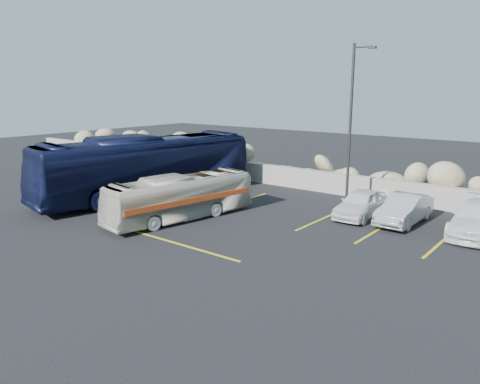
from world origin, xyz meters
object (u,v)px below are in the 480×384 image
Objects in this scene: vintage_bus at (181,197)px; tour_coach at (146,167)px; lamppost at (351,122)px; car_b at (404,209)px; car_a at (361,203)px; car_c at (478,219)px.

tour_coach reaches higher than vintage_bus.
lamppost is 11.15m from tour_coach.
tour_coach is 3.16× the size of car_b.
car_a is at bearing 29.47° from tour_coach.
tour_coach reaches higher than car_c.
lamppost reaches higher than vintage_bus.
vintage_bus is 0.60× the size of tour_coach.
vintage_bus reaches higher than car_a.
tour_coach is 3.26× the size of car_a.
vintage_bus is at bearing -127.26° from lamppost.
car_b is at bearing 4.65° from car_a.
car_a is at bearing -172.09° from car_b.
tour_coach reaches higher than car_b.
vintage_bus is 1.89× the size of car_b.
car_b is (12.94, 3.80, -1.08)m from tour_coach.
tour_coach is at bearing -153.71° from lamppost.
tour_coach is (-4.62, 1.90, 0.69)m from vintage_bus.
lamppost is at bearing 62.53° from vintage_bus.
lamppost is 1.08× the size of vintage_bus.
car_b is at bearing -17.30° from lamppost.
car_b is at bearing -179.18° from car_c.
car_c is (6.18, -0.76, -3.62)m from lamppost.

